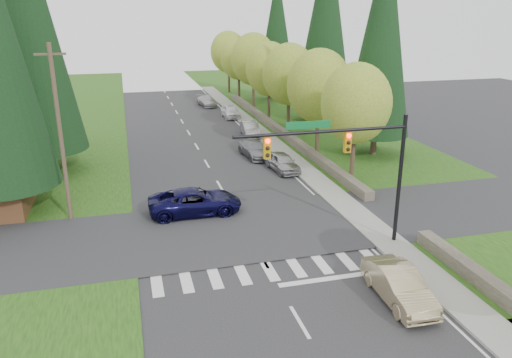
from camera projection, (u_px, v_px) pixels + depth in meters
name	position (u px, v px, depth m)	size (l,w,h in m)	color
ground	(291.00, 308.00, 20.42)	(120.00, 120.00, 0.00)	#28282B
grass_east	(362.00, 155.00, 41.88)	(14.00, 110.00, 0.06)	#1D4211
grass_west	(29.00, 181.00, 35.58)	(14.00, 110.00, 0.06)	#1D4211
cross_street	(245.00, 229.00, 27.75)	(120.00, 8.00, 0.10)	#28282B
sidewalk_east	(285.00, 154.00, 42.22)	(1.80, 80.00, 0.13)	gray
curb_east	(276.00, 154.00, 42.01)	(0.20, 80.00, 0.13)	gray
stone_wall_north	(277.00, 129.00, 49.86)	(0.70, 40.00, 0.70)	#4C4438
traffic_signal	(350.00, 155.00, 24.00)	(8.70, 0.37, 6.80)	black
utility_pole	(60.00, 133.00, 27.46)	(1.60, 0.24, 10.00)	#473828
decid_tree_0	(356.00, 104.00, 33.68)	(4.80, 4.80, 8.37)	#38281C
decid_tree_1	(319.00, 86.00, 40.05)	(5.20, 5.20, 8.80)	#38281C
decid_tree_2	(289.00, 74.00, 46.37)	(5.00, 5.00, 8.82)	#38281C
decid_tree_3	(269.00, 69.00, 52.88)	(5.00, 5.00, 8.55)	#38281C
decid_tree_4	(253.00, 59.00, 59.19)	(5.40, 5.40, 9.18)	#38281C
decid_tree_5	(239.00, 59.00, 65.72)	(4.80, 4.80, 8.30)	#38281C
decid_tree_6	(229.00, 52.00, 72.05)	(5.20, 5.20, 8.86)	#38281C
conifer_w_c	(25.00, 15.00, 34.04)	(6.46, 6.46, 20.80)	#38281C
conifer_w_e	(13.00, 27.00, 39.37)	(5.78, 5.78, 18.80)	#38281C
conifer_e_a	(382.00, 34.00, 38.99)	(5.44, 5.44, 17.80)	#38281C
conifer_e_b	(326.00, 18.00, 51.73)	(6.12, 6.12, 19.80)	#38281C
conifer_e_c	(277.00, 29.00, 64.79)	(5.10, 5.10, 16.80)	#38281C
sedan_champagne	(399.00, 285.00, 20.75)	(1.53, 4.39, 1.44)	tan
suv_navy	(195.00, 202.00, 29.68)	(2.54, 5.51, 1.53)	#0C0A36
parked_car_a	(282.00, 162.00, 37.69)	(1.62, 4.04, 1.38)	#A2A2A6
parked_car_b	(255.00, 149.00, 41.38)	(1.82, 4.49, 1.30)	gray
parked_car_c	(250.00, 129.00, 48.11)	(1.48, 4.23, 1.39)	#9F9EA3
parked_car_d	(230.00, 111.00, 56.50)	(1.65, 4.10, 1.40)	white
parked_car_e	(207.00, 101.00, 63.40)	(1.74, 4.29, 1.24)	#AFAEB3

